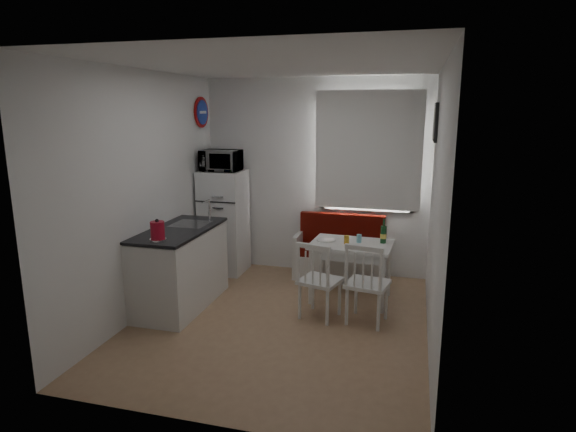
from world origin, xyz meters
The scene contains 22 objects.
floor centered at (0.00, 0.00, 0.00)m, with size 3.00×3.50×0.02m, color #9C7553.
ceiling centered at (0.00, 0.00, 2.60)m, with size 3.00×3.50×0.02m, color white.
wall_back centered at (0.00, 1.75, 1.30)m, with size 3.00×0.02×2.60m, color white.
wall_front centered at (0.00, -1.75, 1.30)m, with size 3.00×0.02×2.60m, color white.
wall_left centered at (-1.50, 0.00, 1.30)m, with size 0.02×3.50×2.60m, color white.
wall_right centered at (1.50, 0.00, 1.30)m, with size 0.02×3.50×2.60m, color white.
window centered at (0.70, 1.72, 1.62)m, with size 1.22×0.06×1.47m, color white.
curtain centered at (0.70, 1.65, 1.68)m, with size 1.35×0.02×1.50m, color white.
kitchen_counter centered at (-1.20, 0.16, 0.46)m, with size 0.62×1.32×1.16m.
wall_sign centered at (-1.47, 1.45, 2.15)m, with size 0.40×0.40×0.03m, color navy.
picture_frame centered at (1.48, 1.10, 2.05)m, with size 0.04×0.52×0.42m, color black.
bench centered at (0.40, 1.51, 0.28)m, with size 1.18×0.45×0.84m.
dining_table centered at (0.63, 0.81, 0.61)m, with size 0.96×0.70×0.69m.
chair_left centered at (0.38, 0.15, 0.53)m, with size 0.49×0.48×0.46m.
chair_right centered at (0.88, 0.15, 0.54)m, with size 0.47×0.46×0.47m.
fridge centered at (-1.18, 1.40, 0.70)m, with size 0.56×0.56×1.39m, color white.
microwave centered at (-1.18, 1.35, 1.53)m, with size 0.50×0.34×0.28m, color white.
kettle centered at (-1.15, -0.38, 1.01)m, with size 0.17×0.17×0.22m, color #A90D22.
wine_bottle centered at (0.98, 0.91, 0.83)m, with size 0.07×0.07×0.28m, color #15421E, non-canonical shape.
drinking_glass_orange centered at (0.58, 0.76, 0.74)m, with size 0.06×0.06×0.10m, color gold.
drinking_glass_blue centered at (0.71, 0.86, 0.74)m, with size 0.06×0.06×0.09m, color #7EC5D7.
plate centered at (0.33, 0.83, 0.70)m, with size 0.22×0.22×0.02m, color white.
Camera 1 is at (1.30, -4.52, 2.19)m, focal length 30.00 mm.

